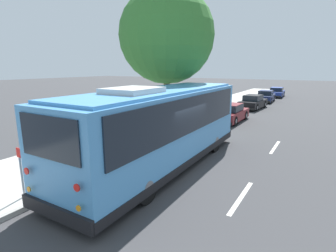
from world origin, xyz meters
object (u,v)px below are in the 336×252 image
(street_tree, at_px, (168,29))
(sign_post_near, at_px, (21,172))
(parked_sedan_blue, at_px, (277,92))
(sign_post_far, at_px, (68,160))
(parked_sedan_maroon, at_px, (230,113))
(parked_sedan_navy, at_px, (266,96))
(parked_sedan_black, at_px, (253,102))
(shuttle_bus, at_px, (162,124))

(street_tree, bearing_deg, sign_post_near, -177.34)
(street_tree, height_order, sign_post_near, street_tree)
(street_tree, xyz_separation_m, sign_post_near, (-8.94, -0.42, -4.97))
(parked_sedan_blue, bearing_deg, sign_post_far, 174.61)
(sign_post_near, relative_size, sign_post_far, 1.18)
(sign_post_far, bearing_deg, parked_sedan_maroon, -6.67)
(parked_sedan_maroon, relative_size, sign_post_near, 2.75)
(parked_sedan_navy, height_order, sign_post_far, sign_post_far)
(parked_sedan_black, xyz_separation_m, sign_post_far, (-19.90, 1.47, 0.17))
(shuttle_bus, distance_m, parked_sedan_black, 17.09)
(parked_sedan_black, xyz_separation_m, parked_sedan_blue, (11.99, -0.21, -0.03))
(sign_post_near, bearing_deg, sign_post_far, 0.00)
(parked_sedan_maroon, bearing_deg, parked_sedan_black, 0.94)
(parked_sedan_black, relative_size, parked_sedan_navy, 0.98)
(parked_sedan_navy, xyz_separation_m, parked_sedan_blue, (5.98, -0.23, -0.02))
(parked_sedan_blue, bearing_deg, shuttle_bus, 178.21)
(sign_post_far, bearing_deg, parked_sedan_black, -4.22)
(parked_sedan_blue, relative_size, street_tree, 0.52)
(parked_sedan_blue, relative_size, sign_post_near, 3.01)
(parked_sedan_black, distance_m, sign_post_near, 21.57)
(parked_sedan_maroon, bearing_deg, parked_sedan_navy, 0.86)
(parked_sedan_maroon, relative_size, parked_sedan_navy, 0.94)
(parked_sedan_maroon, height_order, parked_sedan_blue, parked_sedan_maroon)
(parked_sedan_maroon, relative_size, sign_post_far, 3.25)
(parked_sedan_black, bearing_deg, parked_sedan_navy, 4.17)
(parked_sedan_black, bearing_deg, sign_post_near, -179.88)
(street_tree, relative_size, sign_post_near, 5.82)
(shuttle_bus, bearing_deg, sign_post_far, 144.80)
(shuttle_bus, bearing_deg, parked_sedan_maroon, 2.10)
(parked_sedan_black, xyz_separation_m, street_tree, (-12.58, 1.88, 5.28))
(shuttle_bus, relative_size, parked_sedan_black, 2.29)
(shuttle_bus, height_order, parked_sedan_black, shuttle_bus)
(shuttle_bus, distance_m, parked_sedan_blue, 29.06)
(parked_sedan_maroon, xyz_separation_m, parked_sedan_black, (7.00, 0.04, 0.00))
(parked_sedan_blue, distance_m, sign_post_near, 33.55)
(shuttle_bus, height_order, sign_post_near, shuttle_bus)
(parked_sedan_maroon, xyz_separation_m, parked_sedan_navy, (13.00, 0.06, -0.01))
(sign_post_far, bearing_deg, parked_sedan_navy, -3.21)
(parked_sedan_navy, bearing_deg, street_tree, 171.47)
(shuttle_bus, bearing_deg, parked_sedan_blue, 0.01)
(shuttle_bus, relative_size, street_tree, 1.14)
(shuttle_bus, height_order, sign_post_far, shuttle_bus)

